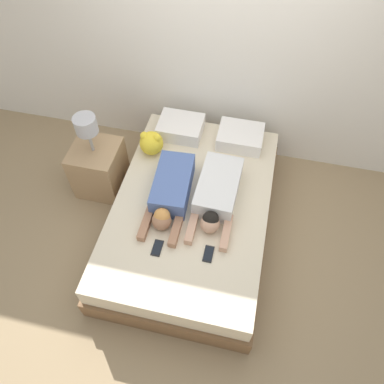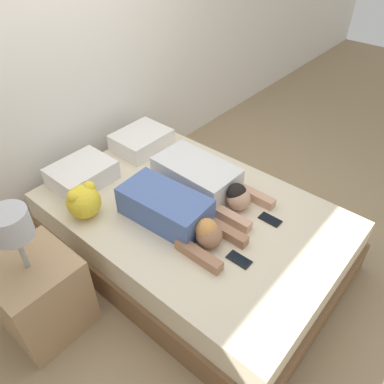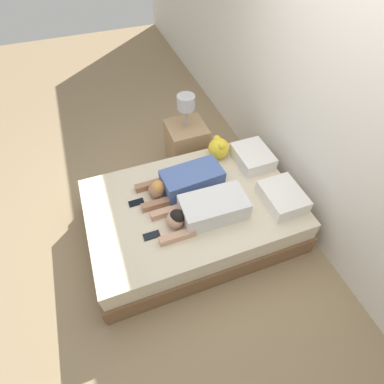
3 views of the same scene
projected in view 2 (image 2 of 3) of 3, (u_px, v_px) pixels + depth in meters
ground_plane at (192, 252)px, 3.04m from camera, size 12.00×12.00×0.00m
wall_back at (66, 56)px, 2.83m from camera, size 12.00×0.06×2.60m
bed at (192, 231)px, 2.88m from camera, size 1.48×2.21×0.48m
pillow_head_left at (82, 174)px, 2.92m from camera, size 0.46×0.37×0.16m
pillow_head_right at (142, 140)px, 3.29m from camera, size 0.46×0.37×0.16m
person_left at (174, 212)px, 2.54m from camera, size 0.36×0.91×0.22m
person_right at (204, 180)px, 2.82m from camera, size 0.38×0.92×0.21m
cell_phone_left at (239, 260)px, 2.35m from camera, size 0.08×0.16×0.01m
cell_phone_right at (270, 220)px, 2.62m from camera, size 0.08×0.16×0.01m
plush_toy at (84, 201)px, 2.59m from camera, size 0.24×0.24×0.25m
nightstand at (40, 292)px, 2.35m from camera, size 0.48×0.48×1.01m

